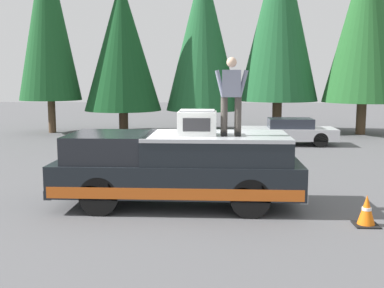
% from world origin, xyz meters
% --- Properties ---
extents(ground_plane, '(90.00, 90.00, 0.00)m').
position_xyz_m(ground_plane, '(0.00, 0.00, 0.00)').
color(ground_plane, '#565659').
extents(pickup_truck, '(2.01, 5.54, 1.65)m').
position_xyz_m(pickup_truck, '(-0.07, -0.36, 0.87)').
color(pickup_truck, black).
rests_on(pickup_truck, ground).
extents(compressor_unit, '(0.65, 0.84, 0.56)m').
position_xyz_m(compressor_unit, '(-0.28, -0.80, 1.93)').
color(compressor_unit, silver).
rests_on(compressor_unit, pickup_truck).
extents(person_on_truck_bed, '(0.29, 0.72, 1.69)m').
position_xyz_m(person_on_truck_bed, '(-0.33, -1.54, 2.55)').
color(person_on_truck_bed, '#423D38').
rests_on(person_on_truck_bed, pickup_truck).
extents(parked_car_silver, '(1.64, 4.10, 1.16)m').
position_xyz_m(parked_car_silver, '(9.92, -4.34, 0.58)').
color(parked_car_silver, silver).
rests_on(parked_car_silver, ground).
extents(traffic_cone, '(0.47, 0.47, 0.62)m').
position_xyz_m(traffic_cone, '(-1.35, -4.20, 0.29)').
color(traffic_cone, black).
rests_on(traffic_cone, ground).
extents(conifer_far_left, '(4.07, 4.07, 9.99)m').
position_xyz_m(conifer_far_left, '(13.99, -8.68, 5.81)').
color(conifer_far_left, '#4C3826').
rests_on(conifer_far_left, ground).
extents(conifer_left, '(4.27, 4.27, 10.76)m').
position_xyz_m(conifer_left, '(15.14, -4.48, 6.20)').
color(conifer_left, '#4C3826').
rests_on(conifer_left, ground).
extents(conifer_center_left, '(4.05, 4.05, 9.22)m').
position_xyz_m(conifer_center_left, '(15.26, -0.41, 5.17)').
color(conifer_center_left, '#4C3826').
rests_on(conifer_center_left, ground).
extents(conifer_center_right, '(4.08, 4.08, 8.08)m').
position_xyz_m(conifer_center_right, '(14.20, 3.83, 4.62)').
color(conifer_center_right, '#4C3826').
rests_on(conifer_center_right, ground).
extents(conifer_right, '(3.23, 3.23, 10.33)m').
position_xyz_m(conifer_right, '(13.80, 7.61, 6.02)').
color(conifer_right, '#4C3826').
rests_on(conifer_right, ground).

